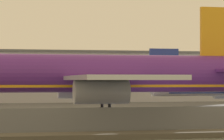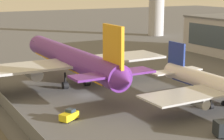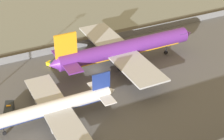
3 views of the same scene
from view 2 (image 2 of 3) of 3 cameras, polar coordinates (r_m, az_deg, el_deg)
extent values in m
plane|color=#565659|center=(73.63, -3.99, -3.87)|extent=(500.00, 500.00, 0.00)
cube|color=slate|center=(68.36, -16.27, -4.62)|extent=(280.00, 0.08, 2.41)
cylinder|color=slate|center=(68.36, -16.27, -4.62)|extent=(0.10, 0.10, 2.41)
cylinder|color=#602889|center=(81.09, -6.41, 1.86)|extent=(43.02, 4.75, 4.74)
cone|color=#602889|center=(102.23, -11.40, 3.94)|extent=(3.08, 4.51, 4.51)
cone|color=#602889|center=(61.17, 1.94, -1.65)|extent=(3.08, 4.27, 4.27)
cube|color=#232D3D|center=(99.29, -10.88, 4.05)|extent=(2.61, 4.03, 1.42)
cube|color=orange|center=(81.35, -6.38, 0.96)|extent=(36.56, 3.80, 0.85)
cube|color=#B7BABF|center=(75.87, -12.96, 0.40)|extent=(9.47, 20.65, 0.47)
cube|color=#B7BABF|center=(83.80, 0.70, 1.88)|extent=(9.47, 20.65, 0.47)
cylinder|color=#B7BABF|center=(77.86, -12.01, -0.40)|extent=(6.02, 2.61, 2.61)
cylinder|color=#B7BABF|center=(84.42, -0.72, 0.89)|extent=(6.02, 2.61, 2.61)
cube|color=orange|center=(63.48, 0.16, 3.26)|extent=(6.45, 0.57, 8.07)
cube|color=#602889|center=(62.63, -2.86, -0.98)|extent=(4.30, 7.57, 0.38)
cube|color=#602889|center=(66.24, 3.02, -0.22)|extent=(4.30, 7.57, 0.38)
cylinder|color=black|center=(95.63, -9.87, 1.12)|extent=(0.33, 0.33, 2.78)
cylinder|color=black|center=(95.91, -9.84, 0.30)|extent=(1.33, 0.52, 1.33)
cylinder|color=black|center=(78.26, -7.16, -1.38)|extent=(0.38, 0.38, 2.78)
cylinder|color=black|center=(78.60, -7.13, -2.36)|extent=(1.53, 1.07, 1.53)
cylinder|color=black|center=(80.18, -3.86, -0.96)|extent=(0.38, 0.38, 2.78)
cylinder|color=black|center=(80.52, -3.85, -1.92)|extent=(1.53, 1.07, 1.53)
cone|color=white|center=(78.56, 8.41, 0.10)|extent=(2.13, 2.95, 2.94)
cube|color=#B7BABF|center=(62.43, 11.39, -3.72)|extent=(7.13, 15.44, 0.33)
cylinder|color=#B7BABF|center=(62.84, 12.78, -4.68)|extent=(4.50, 1.81, 1.80)
cube|color=navy|center=(75.75, 9.79, 2.10)|extent=(4.82, 0.41, 5.55)
cube|color=white|center=(78.14, 11.32, 0.10)|extent=(3.23, 5.66, 0.26)
cube|color=white|center=(74.64, 8.02, -0.36)|extent=(3.23, 5.66, 0.26)
cylinder|color=black|center=(67.43, 14.84, -4.59)|extent=(0.26, 0.26, 1.91)
cylinder|color=black|center=(67.71, 14.79, -5.37)|extent=(1.05, 0.74, 1.05)
cube|color=yellow|center=(60.34, -6.57, -6.97)|extent=(2.93, 3.58, 1.11)
cube|color=#283847|center=(60.37, -6.35, -6.14)|extent=(1.66, 1.59, 0.50)
cylinder|color=black|center=(61.60, -6.47, -6.94)|extent=(0.53, 0.72, 0.70)
cylinder|color=black|center=(60.80, -5.47, -7.18)|extent=(0.53, 0.72, 0.70)
cylinder|color=black|center=(60.17, -7.67, -7.46)|extent=(0.53, 0.72, 0.70)
cylinder|color=black|center=(59.35, -6.65, -7.72)|extent=(0.53, 0.72, 0.70)
cylinder|color=black|center=(56.91, 15.93, -8.98)|extent=(0.47, 0.87, 0.84)
cylinder|color=#ADADB2|center=(162.19, 6.82, 10.39)|extent=(6.53, 6.53, 29.24)
camera|label=1|loc=(91.52, -50.88, -2.12)|focal=85.00mm
camera|label=3|loc=(127.43, 52.79, 25.29)|focal=60.00mm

